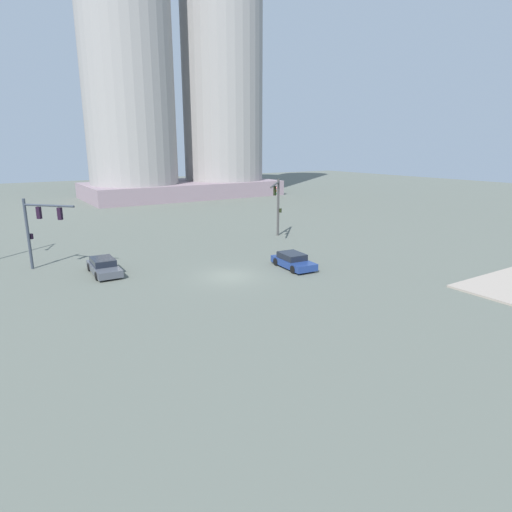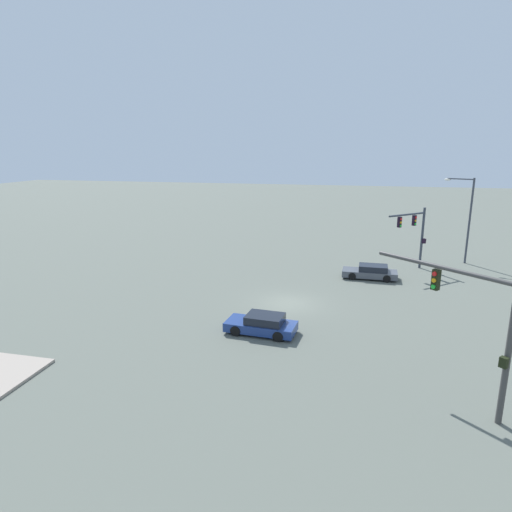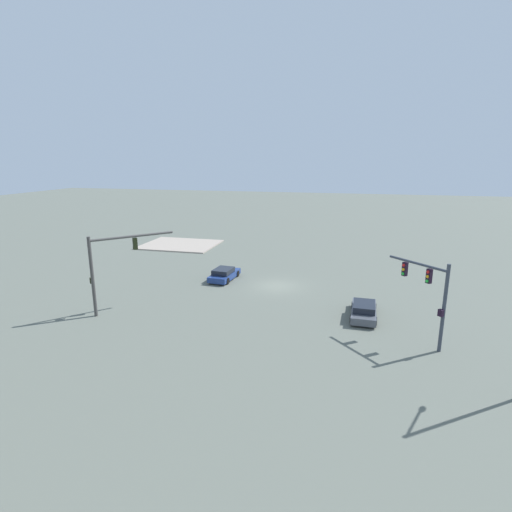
{
  "view_description": "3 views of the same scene",
  "coord_description": "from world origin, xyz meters",
  "px_view_note": "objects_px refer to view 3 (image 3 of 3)",
  "views": [
    {
      "loc": [
        -15.52,
        -27.9,
        9.8
      ],
      "look_at": [
        1.91,
        -0.87,
        1.55
      ],
      "focal_mm": 30.11,
      "sensor_mm": 36.0,
      "label": 1
    },
    {
      "loc": [
        30.38,
        4.61,
        11.14
      ],
      "look_at": [
        1.69,
        -2.04,
        3.89
      ],
      "focal_mm": 30.89,
      "sensor_mm": 36.0,
      "label": 2
    },
    {
      "loc": [
        -6.84,
        36.13,
        12.04
      ],
      "look_at": [
        1.85,
        1.14,
        3.15
      ],
      "focal_mm": 27.97,
      "sensor_mm": 36.0,
      "label": 3
    }
  ],
  "objects_px": {
    "traffic_signal_near_corner": "(110,260)",
    "sedan_car_approaching": "(364,310)",
    "traffic_signal_opposite_side": "(430,289)",
    "sedan_car_waiting_far": "(224,274)"
  },
  "relations": [
    {
      "from": "traffic_signal_near_corner",
      "to": "sedan_car_approaching",
      "type": "relative_size",
      "value": 1.34
    },
    {
      "from": "traffic_signal_opposite_side",
      "to": "traffic_signal_near_corner",
      "type": "bearing_deg",
      "value": 46.15
    },
    {
      "from": "sedan_car_approaching",
      "to": "sedan_car_waiting_far",
      "type": "height_order",
      "value": "same"
    },
    {
      "from": "traffic_signal_near_corner",
      "to": "sedan_car_approaching",
      "type": "xyz_separation_m",
      "value": [
        -19.4,
        -3.71,
        -3.71
      ]
    },
    {
      "from": "traffic_signal_near_corner",
      "to": "sedan_car_approaching",
      "type": "distance_m",
      "value": 20.09
    },
    {
      "from": "sedan_car_approaching",
      "to": "sedan_car_waiting_far",
      "type": "relative_size",
      "value": 1.05
    },
    {
      "from": "sedan_car_approaching",
      "to": "sedan_car_waiting_far",
      "type": "bearing_deg",
      "value": 65.08
    },
    {
      "from": "traffic_signal_opposite_side",
      "to": "sedan_car_waiting_far",
      "type": "distance_m",
      "value": 20.74
    },
    {
      "from": "sedan_car_approaching",
      "to": "sedan_car_waiting_far",
      "type": "xyz_separation_m",
      "value": [
        13.62,
        -6.76,
        -0.0
      ]
    },
    {
      "from": "traffic_signal_near_corner",
      "to": "traffic_signal_opposite_side",
      "type": "distance_m",
      "value": 23.27
    }
  ]
}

